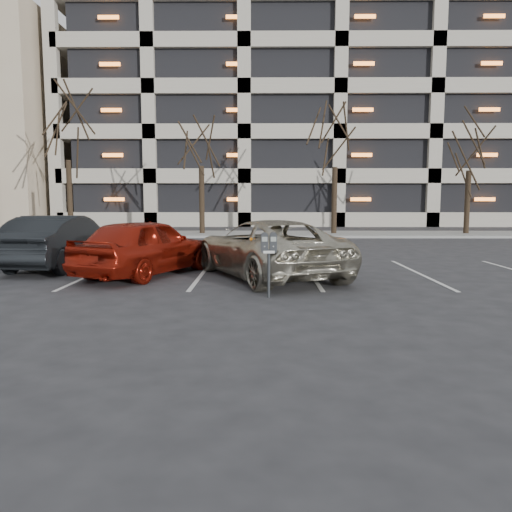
{
  "coord_description": "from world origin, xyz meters",
  "views": [
    {
      "loc": [
        0.1,
        -10.47,
        1.92
      ],
      "look_at": [
        0.02,
        -1.77,
        0.92
      ],
      "focal_mm": 35.0,
      "sensor_mm": 36.0,
      "label": 1
    }
  ],
  "objects_px": {
    "parking_meter": "(269,249)",
    "tree_b": "(201,123)",
    "car_red": "(146,247)",
    "suv_silver": "(267,248)",
    "tree_c": "(336,125)",
    "car_dark": "(61,242)",
    "tree_a": "(66,113)",
    "tree_d": "(471,130)"
  },
  "relations": [
    {
      "from": "tree_b",
      "to": "car_dark",
      "type": "height_order",
      "value": "tree_b"
    },
    {
      "from": "tree_b",
      "to": "parking_meter",
      "type": "xyz_separation_m",
      "value": [
        3.26,
        -16.85,
        -4.88
      ]
    },
    {
      "from": "tree_d",
      "to": "car_red",
      "type": "xyz_separation_m",
      "value": [
        -13.78,
        -14.01,
        -4.72
      ]
    },
    {
      "from": "suv_silver",
      "to": "car_dark",
      "type": "height_order",
      "value": "car_dark"
    },
    {
      "from": "tree_a",
      "to": "suv_silver",
      "type": "xyz_separation_m",
      "value": [
        10.27,
        -14.22,
        -5.64
      ]
    },
    {
      "from": "tree_c",
      "to": "tree_d",
      "type": "height_order",
      "value": "tree_c"
    },
    {
      "from": "tree_c",
      "to": "car_red",
      "type": "height_order",
      "value": "tree_c"
    },
    {
      "from": "tree_b",
      "to": "suv_silver",
      "type": "distance_m",
      "value": 15.47
    },
    {
      "from": "tree_d",
      "to": "car_dark",
      "type": "bearing_deg",
      "value": -142.47
    },
    {
      "from": "tree_b",
      "to": "tree_d",
      "type": "relative_size",
      "value": 1.07
    },
    {
      "from": "suv_silver",
      "to": "car_red",
      "type": "xyz_separation_m",
      "value": [
        -3.05,
        0.21,
        0.02
      ]
    },
    {
      "from": "suv_silver",
      "to": "car_dark",
      "type": "distance_m",
      "value": 5.95
    },
    {
      "from": "tree_c",
      "to": "parking_meter",
      "type": "bearing_deg",
      "value": -102.5
    },
    {
      "from": "tree_b",
      "to": "car_red",
      "type": "xyz_separation_m",
      "value": [
        0.22,
        -14.01,
        -5.11
      ]
    },
    {
      "from": "tree_b",
      "to": "car_dark",
      "type": "distance_m",
      "value": 13.86
    },
    {
      "from": "tree_b",
      "to": "car_dark",
      "type": "relative_size",
      "value": 1.81
    },
    {
      "from": "tree_a",
      "to": "tree_c",
      "type": "relative_size",
      "value": 1.1
    },
    {
      "from": "tree_d",
      "to": "suv_silver",
      "type": "height_order",
      "value": "tree_d"
    },
    {
      "from": "tree_b",
      "to": "parking_meter",
      "type": "height_order",
      "value": "tree_b"
    },
    {
      "from": "tree_b",
      "to": "car_red",
      "type": "height_order",
      "value": "tree_b"
    },
    {
      "from": "car_red",
      "to": "tree_d",
      "type": "bearing_deg",
      "value": -110.83
    },
    {
      "from": "tree_d",
      "to": "suv_silver",
      "type": "distance_m",
      "value": 18.43
    },
    {
      "from": "tree_a",
      "to": "parking_meter",
      "type": "distance_m",
      "value": 20.45
    },
    {
      "from": "tree_b",
      "to": "parking_meter",
      "type": "relative_size",
      "value": 6.47
    },
    {
      "from": "tree_b",
      "to": "parking_meter",
      "type": "bearing_deg",
      "value": -79.05
    },
    {
      "from": "car_red",
      "to": "tree_a",
      "type": "bearing_deg",
      "value": -39.05
    },
    {
      "from": "parking_meter",
      "to": "car_red",
      "type": "height_order",
      "value": "car_red"
    },
    {
      "from": "parking_meter",
      "to": "tree_b",
      "type": "bearing_deg",
      "value": 98.08
    },
    {
      "from": "car_dark",
      "to": "parking_meter",
      "type": "bearing_deg",
      "value": 149.58
    },
    {
      "from": "tree_d",
      "to": "tree_b",
      "type": "bearing_deg",
      "value": 180.0
    },
    {
      "from": "tree_d",
      "to": "suv_silver",
      "type": "xyz_separation_m",
      "value": [
        -10.73,
        -14.22,
        -4.74
      ]
    },
    {
      "from": "tree_d",
      "to": "parking_meter",
      "type": "distance_m",
      "value": 20.48
    },
    {
      "from": "tree_d",
      "to": "parking_meter",
      "type": "bearing_deg",
      "value": -122.5
    },
    {
      "from": "tree_c",
      "to": "tree_a",
      "type": "bearing_deg",
      "value": 180.0
    },
    {
      "from": "suv_silver",
      "to": "car_red",
      "type": "height_order",
      "value": "car_red"
    },
    {
      "from": "tree_c",
      "to": "car_dark",
      "type": "xyz_separation_m",
      "value": [
        -9.46,
        -12.65,
        -5.01
      ]
    },
    {
      "from": "parking_meter",
      "to": "suv_silver",
      "type": "relative_size",
      "value": 0.22
    },
    {
      "from": "tree_c",
      "to": "car_dark",
      "type": "relative_size",
      "value": 1.78
    },
    {
      "from": "car_red",
      "to": "parking_meter",
      "type": "bearing_deg",
      "value": 160.65
    },
    {
      "from": "car_red",
      "to": "car_dark",
      "type": "height_order",
      "value": "car_dark"
    },
    {
      "from": "tree_a",
      "to": "suv_silver",
      "type": "distance_m",
      "value": 18.43
    },
    {
      "from": "tree_a",
      "to": "car_red",
      "type": "height_order",
      "value": "tree_a"
    }
  ]
}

